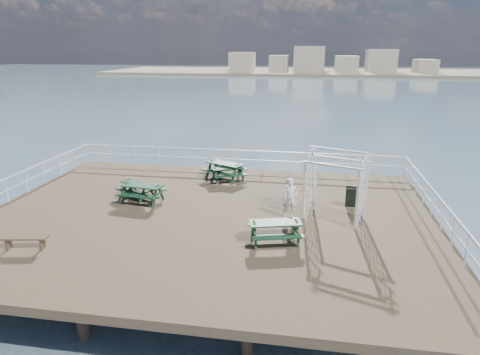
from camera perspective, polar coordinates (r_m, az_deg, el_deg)
name	(u,v)px	position (r m, az deg, el deg)	size (l,w,h in m)	color
ground	(207,218)	(17.35, -4.47, -5.45)	(18.00, 14.00, 0.30)	brown
sea_backdrop	(341,69)	(150.01, 13.29, 13.90)	(300.00, 300.00, 9.20)	#466077
railing	(218,176)	(19.38, -2.92, 0.22)	(17.77, 13.76, 1.10)	white
picnic_table_a	(142,190)	(18.99, -12.89, -1.57)	(1.92, 1.62, 0.86)	#13361C
picnic_table_b	(225,167)	(21.84, -2.04, 1.39)	(2.35, 2.17, 0.92)	#13361C
picnic_table_c	(228,171)	(21.46, -1.62, 0.88)	(2.04, 1.89, 0.79)	#13361C
picnic_table_d	(137,187)	(19.61, -13.54, -1.21)	(2.00, 1.89, 0.77)	#13361C
picnic_table_e	(275,227)	(14.78, 4.71, -6.66)	(2.06, 1.82, 0.85)	#13361C
flat_bench_near	(25,240)	(16.03, -26.76, -7.44)	(1.54, 0.62, 0.43)	brown
trellis_arbor	(335,188)	(16.87, 12.55, -1.43)	(2.53, 1.92, 2.80)	white
sandwich_board	(352,197)	(18.52, 14.72, -2.58)	(0.55, 0.42, 0.88)	black
person	(290,199)	(16.73, 6.69, -2.82)	(0.60, 0.39, 1.64)	white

